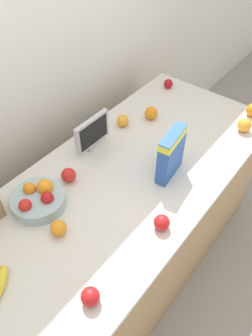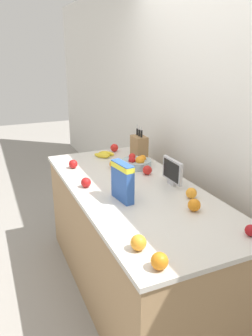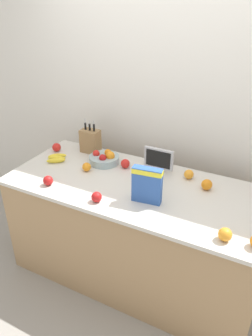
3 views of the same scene
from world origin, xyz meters
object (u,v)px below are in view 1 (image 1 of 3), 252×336
object	(u,v)px
fruit_bowl	(39,199)
apple_leftmost	(90,297)
orange_back_center	(151,113)
apple_near_bananas	(168,84)
apple_middle	(162,223)
apple_rear	(69,175)
orange_mid_left	(123,121)
small_monitor	(92,133)
orange_mid_right	(58,228)
cereal_box	(171,153)
orange_front_right	(244,125)

from	to	relation	value
fruit_bowl	apple_leftmost	distance (m)	0.55
apple_leftmost	orange_back_center	world-z (taller)	orange_back_center
apple_near_bananas	apple_middle	xyz separation A→B (m)	(-1.01, -0.63, 0.01)
apple_middle	apple_rear	distance (m)	0.54
orange_mid_left	small_monitor	bearing A→B (deg)	179.34
apple_near_bananas	orange_mid_left	bearing A→B (deg)	-177.81
apple_rear	orange_mid_left	distance (m)	0.53
orange_back_center	orange_mid_left	size ratio (longest dim) A/B	1.08
fruit_bowl	apple_leftmost	size ratio (longest dim) A/B	3.42
orange_mid_right	orange_mid_left	world-z (taller)	orange_mid_left
orange_mid_left	fruit_bowl	bearing A→B (deg)	-174.52
apple_leftmost	apple_near_bananas	bearing A→B (deg)	22.50
fruit_bowl	orange_mid_right	size ratio (longest dim) A/B	3.53
cereal_box	apple_middle	size ratio (longest dim) A/B	3.53
fruit_bowl	orange_front_right	bearing A→B (deg)	-24.97
cereal_box	apple_leftmost	distance (m)	0.78
small_monitor	apple_near_bananas	bearing A→B (deg)	1.26
small_monitor	apple_leftmost	world-z (taller)	small_monitor
orange_mid_right	orange_back_center	bearing A→B (deg)	10.20
apple_rear	orange_mid_right	xyz separation A→B (m)	(-0.26, -0.20, -0.00)
cereal_box	orange_back_center	bearing A→B (deg)	39.17
apple_middle	apple_leftmost	xyz separation A→B (m)	(-0.45, 0.02, 0.00)
small_monitor	orange_mid_right	size ratio (longest dim) A/B	3.36
orange_front_right	apple_rear	bearing A→B (deg)	150.47
apple_near_bananas	orange_back_center	xyz separation A→B (m)	(-0.37, -0.11, 0.01)
orange_mid_left	apple_rear	bearing A→B (deg)	-172.60
small_monitor	orange_mid_right	world-z (taller)	small_monitor
apple_leftmost	orange_mid_left	xyz separation A→B (m)	(0.92, 0.58, 0.00)
orange_back_center	apple_middle	bearing A→B (deg)	-141.38
fruit_bowl	apple_rear	xyz separation A→B (m)	(0.20, 0.00, -0.00)
apple_rear	orange_front_right	size ratio (longest dim) A/B	0.91
apple_middle	cereal_box	bearing A→B (deg)	27.71
fruit_bowl	apple_near_bananas	size ratio (longest dim) A/B	4.03
cereal_box	fruit_bowl	xyz separation A→B (m)	(-0.56, 0.37, -0.11)
apple_near_bananas	fruit_bowl	bearing A→B (deg)	-175.91
apple_rear	orange_back_center	world-z (taller)	orange_back_center
small_monitor	orange_front_right	distance (m)	0.91
small_monitor	apple_near_bananas	distance (m)	0.80
cereal_box	apple_rear	xyz separation A→B (m)	(-0.36, 0.37, -0.11)
orange_front_right	orange_mid_left	bearing A→B (deg)	124.52
small_monitor	orange_mid_left	world-z (taller)	small_monitor
apple_rear	orange_back_center	xyz separation A→B (m)	(0.69, -0.02, 0.00)
fruit_bowl	orange_mid_right	distance (m)	0.20
fruit_bowl	orange_back_center	size ratio (longest dim) A/B	3.15
apple_middle	orange_mid_left	bearing A→B (deg)	51.92
apple_rear	orange_mid_right	bearing A→B (deg)	-142.58
apple_near_bananas	apple_leftmost	xyz separation A→B (m)	(-1.46, -0.60, 0.01)
cereal_box	apple_rear	world-z (taller)	cereal_box
apple_leftmost	orange_back_center	size ratio (longest dim) A/B	0.92
orange_front_right	orange_mid_left	xyz separation A→B (m)	(-0.41, 0.60, -0.00)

